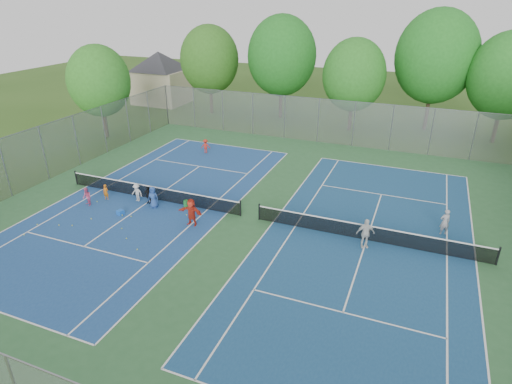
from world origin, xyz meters
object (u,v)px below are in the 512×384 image
ball_crate (120,212)px  net_right (367,233)px  ball_hopper (186,204)px  instructor (445,222)px  net_left (152,193)px

ball_crate → net_right: bearing=10.2°
ball_hopper → instructor: instructor is taller
ball_crate → ball_hopper: ball_hopper is taller
ball_crate → instructor: instructor is taller
net_left → net_right: same height
ball_hopper → instructor: size_ratio=0.31×
ball_crate → ball_hopper: bearing=36.4°
net_left → net_right: (14.00, 0.00, 0.00)m
net_left → instructor: (17.88, 2.29, 0.33)m
net_left → ball_crate: (-0.55, -2.61, -0.30)m
net_left → instructor: size_ratio=8.23×
ball_crate → instructor: (18.43, 4.90, 0.63)m
net_right → ball_hopper: net_right is taller
net_right → instructor: instructor is taller
net_right → instructor: size_ratio=8.23×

